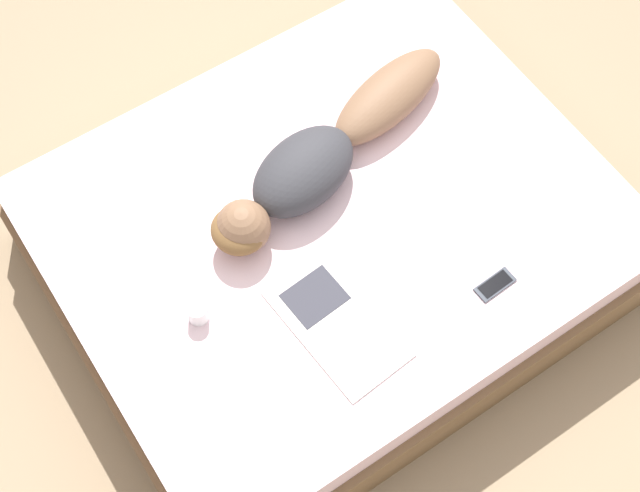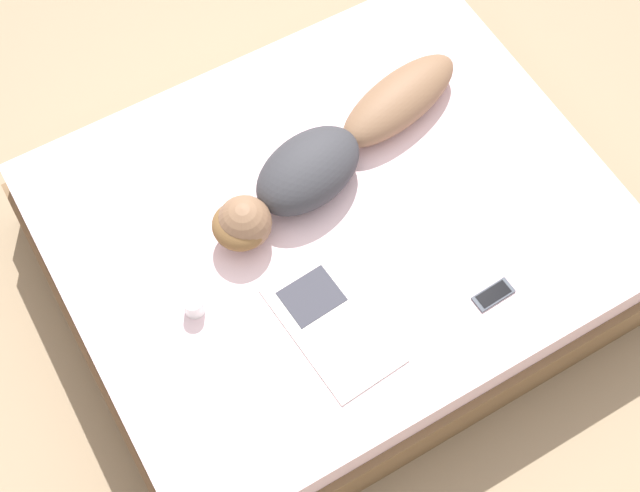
{
  "view_description": "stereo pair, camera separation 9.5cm",
  "coord_description": "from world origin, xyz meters",
  "px_view_note": "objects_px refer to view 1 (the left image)",
  "views": [
    {
      "loc": [
        -1.37,
        0.97,
        3.4
      ],
      "look_at": [
        -0.12,
        0.13,
        0.5
      ],
      "focal_mm": 50.0,
      "sensor_mm": 36.0,
      "label": 1
    },
    {
      "loc": [
        -1.42,
        0.88,
        3.4
      ],
      "look_at": [
        -0.12,
        0.13,
        0.5
      ],
      "focal_mm": 50.0,
      "sensor_mm": 36.0,
      "label": 2
    }
  ],
  "objects_px": {
    "person": "(322,156)",
    "coffee_mug": "(197,311)",
    "open_magazine": "(337,323)",
    "cell_phone": "(495,285)"
  },
  "relations": [
    {
      "from": "open_magazine",
      "to": "cell_phone",
      "type": "bearing_deg",
      "value": -113.74
    },
    {
      "from": "cell_phone",
      "to": "person",
      "type": "bearing_deg",
      "value": 15.14
    },
    {
      "from": "person",
      "to": "coffee_mug",
      "type": "relative_size",
      "value": 11.09
    },
    {
      "from": "person",
      "to": "cell_phone",
      "type": "relative_size",
      "value": 7.99
    },
    {
      "from": "person",
      "to": "cell_phone",
      "type": "xyz_separation_m",
      "value": [
        -0.77,
        -0.25,
        -0.09
      ]
    },
    {
      "from": "person",
      "to": "coffee_mug",
      "type": "height_order",
      "value": "person"
    },
    {
      "from": "person",
      "to": "coffee_mug",
      "type": "xyz_separation_m",
      "value": [
        -0.27,
        0.71,
        -0.05
      ]
    },
    {
      "from": "coffee_mug",
      "to": "cell_phone",
      "type": "xyz_separation_m",
      "value": [
        -0.49,
        -0.96,
        -0.04
      ]
    },
    {
      "from": "open_magazine",
      "to": "coffee_mug",
      "type": "bearing_deg",
      "value": 48.65
    },
    {
      "from": "person",
      "to": "open_magazine",
      "type": "xyz_separation_m",
      "value": [
        -0.57,
        0.32,
        -0.09
      ]
    }
  ]
}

